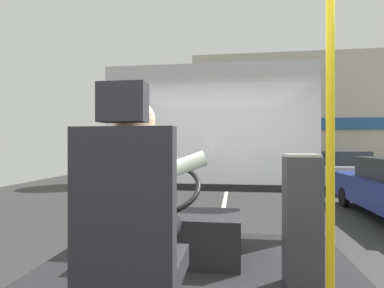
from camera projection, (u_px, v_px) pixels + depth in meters
name	position (u px, v px, depth m)	size (l,w,h in m)	color
ground	(226.00, 195.00, 10.68)	(18.00, 44.00, 0.06)	#2D2D2D
driver_seat	(130.00, 240.00, 1.50)	(0.48, 0.48, 1.29)	black
bus_driver	(138.00, 198.00, 1.62)	(0.71, 0.54, 0.81)	black
steering_console	(177.00, 234.00, 2.70)	(1.10, 1.05, 0.87)	black
handrail_pole	(330.00, 118.00, 1.61)	(0.04, 0.04, 2.30)	gold
fare_box	(302.00, 221.00, 2.17)	(0.24, 0.24, 0.94)	#333338
windshield_panel	(208.00, 141.00, 3.57)	(2.50, 0.08, 1.48)	silver
street_tree	(140.00, 102.00, 13.84)	(2.41, 2.41, 4.86)	#4C3828
shop_building	(299.00, 117.00, 18.55)	(12.32, 4.57, 6.67)	#BCB29E
parked_car_silver	(337.00, 169.00, 12.29)	(1.96, 4.23, 1.46)	silver
parked_car_black	(302.00, 162.00, 17.30)	(2.00, 4.00, 1.40)	black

